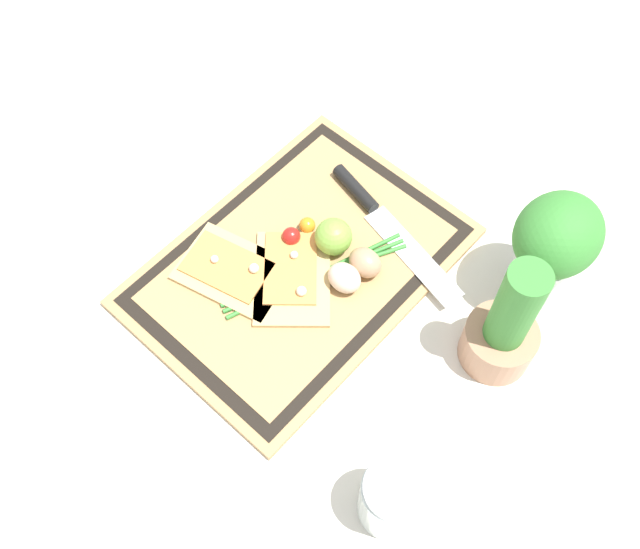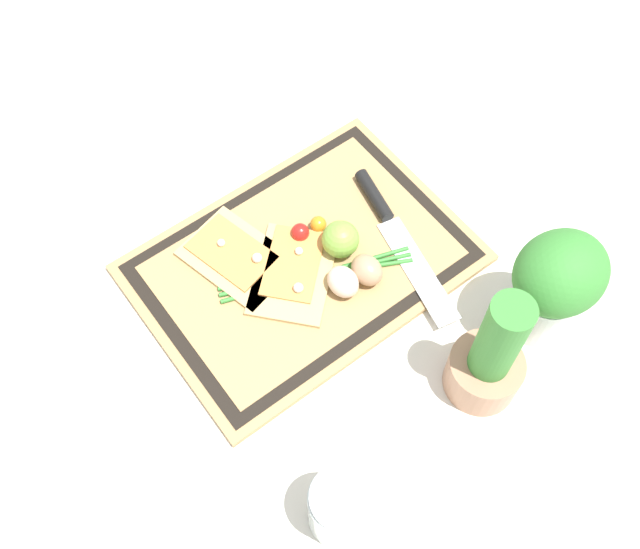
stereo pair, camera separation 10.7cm
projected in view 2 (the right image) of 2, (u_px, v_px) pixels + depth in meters
The scene contains 14 objects.
ground_plane at pixel (303, 265), 1.20m from camera, with size 6.00×6.00×0.00m, color silver.
cutting_board at pixel (303, 263), 1.19m from camera, with size 0.51×0.36×0.02m.
pizza_slice_near at pixel (236, 256), 1.18m from camera, with size 0.15×0.19×0.02m.
pizza_slice_far at pixel (294, 272), 1.17m from camera, with size 0.20×0.20×0.02m.
knife at pixel (388, 220), 1.22m from camera, with size 0.09×0.30×0.02m.
egg_brown at pixel (367, 270), 1.15m from camera, with size 0.04×0.05×0.04m, color tan.
egg_pink at pixel (343, 282), 1.14m from camera, with size 0.04×0.05×0.04m, color beige.
lime at pixel (341, 239), 1.17m from camera, with size 0.06×0.06×0.06m, color #7FB742.
cherry_tomato_red at pixel (300, 232), 1.20m from camera, with size 0.03×0.03×0.03m, color red.
cherry_tomato_yellow at pixel (318, 224), 1.21m from camera, with size 0.03×0.03×0.03m, color orange.
scallion_bunch at pixel (316, 275), 1.17m from camera, with size 0.29×0.15×0.01m.
herb_pot at pixel (489, 360), 1.03m from camera, with size 0.11×0.11×0.23m.
sauce_jar at pixel (341, 509), 0.96m from camera, with size 0.09×0.09×0.11m.
herb_glass at pixel (555, 283), 1.04m from camera, with size 0.14×0.12×0.21m.
Camera 2 is at (0.35, 0.50, 1.03)m, focal length 42.00 mm.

